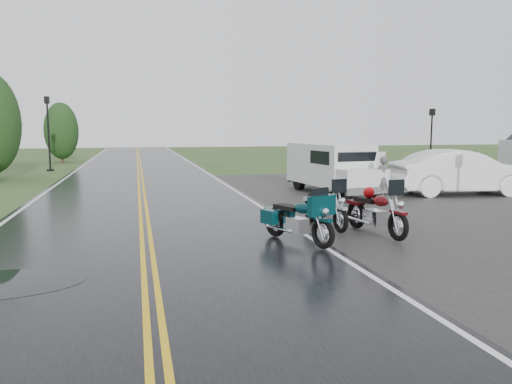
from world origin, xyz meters
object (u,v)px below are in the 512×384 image
(sedan_white, at_px, (461,173))
(lamp_post_far_left, at_px, (49,134))
(van_white, at_px, (337,173))
(person_at_van, at_px, (382,179))
(motorcycle_teal, at_px, (323,221))
(motorcycle_silver, at_px, (341,209))
(motorcycle_red, at_px, (398,214))
(lamp_post_far_right, at_px, (431,144))

(sedan_white, height_order, lamp_post_far_left, lamp_post_far_left)
(van_white, bearing_deg, person_at_van, -28.14)
(motorcycle_teal, distance_m, motorcycle_silver, 1.73)
(person_at_van, bearing_deg, motorcycle_red, 55.58)
(motorcycle_silver, xyz_separation_m, sedan_white, (7.56, 5.88, 0.22))
(motorcycle_red, bearing_deg, van_white, 70.55)
(motorcycle_teal, bearing_deg, van_white, 41.84)
(van_white, xyz_separation_m, lamp_post_far_left, (-12.28, 16.02, 1.28))
(lamp_post_far_left, bearing_deg, motorcycle_red, -64.29)
(motorcycle_teal, bearing_deg, person_at_van, 30.42)
(motorcycle_red, bearing_deg, motorcycle_teal, -179.92)
(motorcycle_red, distance_m, van_white, 6.87)
(lamp_post_far_right, bearing_deg, van_white, -140.94)
(motorcycle_silver, distance_m, lamp_post_far_left, 23.90)
(van_white, bearing_deg, motorcycle_red, -108.73)
(motorcycle_teal, relative_size, lamp_post_far_right, 0.61)
(van_white, height_order, lamp_post_far_left, lamp_post_far_left)
(motorcycle_red, distance_m, motorcycle_silver, 1.46)
(motorcycle_silver, height_order, sedan_white, sedan_white)
(person_at_van, bearing_deg, sedan_white, -177.56)
(sedan_white, relative_size, lamp_post_far_right, 1.45)
(person_at_van, relative_size, lamp_post_far_right, 0.44)
(person_at_van, xyz_separation_m, lamp_post_far_right, (6.38, 6.95, 1.04))
(motorcycle_silver, height_order, lamp_post_far_right, lamp_post_far_right)
(motorcycle_teal, bearing_deg, lamp_post_far_left, 88.13)
(motorcycle_silver, xyz_separation_m, lamp_post_far_left, (-10.03, 21.63, 1.64))
(motorcycle_silver, bearing_deg, person_at_van, 46.89)
(motorcycle_red, height_order, motorcycle_teal, motorcycle_red)
(sedan_white, bearing_deg, lamp_post_far_left, 56.02)
(sedan_white, bearing_deg, person_at_van, 110.20)
(van_white, xyz_separation_m, lamp_post_far_right, (7.87, 6.39, 0.81))
(motorcycle_silver, relative_size, sedan_white, 0.42)
(motorcycle_teal, height_order, motorcycle_silver, motorcycle_teal)
(motorcycle_silver, bearing_deg, van_white, 61.55)
(motorcycle_silver, distance_m, lamp_post_far_right, 15.74)
(motorcycle_red, relative_size, lamp_post_far_right, 0.64)
(motorcycle_teal, bearing_deg, motorcycle_red, -14.88)
(motorcycle_teal, xyz_separation_m, lamp_post_far_right, (11.13, 13.40, 1.17))
(motorcycle_silver, height_order, lamp_post_far_left, lamp_post_far_left)
(person_at_van, height_order, sedan_white, sedan_white)
(person_at_van, relative_size, sedan_white, 0.30)
(sedan_white, xyz_separation_m, lamp_post_far_right, (2.57, 6.11, 0.96))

